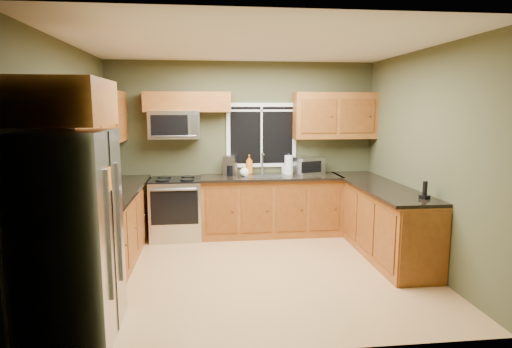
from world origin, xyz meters
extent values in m
plane|color=tan|center=(0.00, 0.00, 0.00)|extent=(4.20, 4.20, 0.00)
plane|color=white|center=(0.00, 0.00, 2.70)|extent=(4.20, 4.20, 0.00)
plane|color=#44462B|center=(0.00, 1.80, 1.35)|extent=(4.20, 0.00, 4.20)
plane|color=#44462B|center=(0.00, -1.80, 1.35)|extent=(4.20, 0.00, 4.20)
plane|color=#44462B|center=(-2.10, 0.00, 1.35)|extent=(0.00, 3.60, 3.60)
plane|color=#44462B|center=(2.10, 0.00, 1.35)|extent=(0.00, 3.60, 3.60)
cube|color=white|center=(0.30, 1.79, 1.55)|extent=(1.12, 0.03, 1.02)
cube|color=black|center=(0.30, 1.78, 1.55)|extent=(1.00, 0.01, 0.90)
cube|color=white|center=(0.30, 1.77, 1.55)|extent=(0.03, 0.01, 0.90)
cube|color=white|center=(0.30, 1.77, 1.94)|extent=(1.00, 0.01, 0.03)
cube|color=brown|center=(-1.80, 0.48, 0.45)|extent=(0.60, 2.65, 0.90)
cube|color=black|center=(-1.78, 0.48, 0.92)|extent=(0.65, 2.65, 0.04)
cube|color=brown|center=(0.42, 1.50, 0.45)|extent=(2.17, 0.60, 0.90)
cube|color=black|center=(0.42, 1.48, 0.92)|extent=(2.17, 0.65, 0.04)
cube|color=brown|center=(1.80, 0.55, 0.45)|extent=(0.60, 2.50, 0.90)
cube|color=brown|center=(1.80, -0.71, 0.45)|extent=(0.56, 0.02, 0.82)
cube|color=black|center=(1.78, 0.55, 0.92)|extent=(0.65, 2.50, 0.04)
cube|color=brown|center=(-1.94, 0.48, 1.86)|extent=(0.33, 2.65, 0.72)
cube|color=brown|center=(-0.85, 1.64, 2.07)|extent=(1.30, 0.33, 0.30)
cube|color=brown|center=(1.45, 1.64, 1.86)|extent=(1.30, 0.33, 0.72)
cube|color=brown|center=(-1.74, -1.30, 2.03)|extent=(0.72, 0.90, 0.38)
cube|color=#B7B7BC|center=(-1.74, -1.30, 0.90)|extent=(0.72, 0.90, 1.80)
cube|color=slate|center=(-1.37, -1.50, 0.95)|extent=(0.03, 0.04, 1.10)
cube|color=slate|center=(-1.37, -1.10, 0.95)|extent=(0.03, 0.04, 1.10)
cube|color=black|center=(-1.38, -1.30, 0.90)|extent=(0.01, 0.02, 1.78)
cube|color=orange|center=(-1.37, -1.40, 1.40)|extent=(0.01, 0.14, 0.20)
cube|color=#B7B7BC|center=(-1.05, 1.48, 0.45)|extent=(0.76, 0.65, 0.90)
cube|color=black|center=(-1.05, 1.48, 0.91)|extent=(0.76, 0.64, 0.03)
cube|color=black|center=(-1.05, 1.15, 0.55)|extent=(0.68, 0.02, 0.50)
cylinder|color=slate|center=(-1.05, 1.12, 0.82)|extent=(0.64, 0.04, 0.04)
cylinder|color=black|center=(-1.23, 1.33, 0.93)|extent=(0.20, 0.20, 0.01)
cylinder|color=black|center=(-0.87, 1.33, 0.93)|extent=(0.20, 0.20, 0.01)
cylinder|color=black|center=(-1.23, 1.61, 0.93)|extent=(0.20, 0.20, 0.01)
cylinder|color=black|center=(-0.87, 1.61, 0.93)|extent=(0.20, 0.20, 0.01)
cube|color=#B7B7BC|center=(-1.05, 1.61, 1.73)|extent=(0.76, 0.38, 0.42)
cube|color=black|center=(-1.11, 1.42, 1.73)|extent=(0.54, 0.01, 0.30)
cube|color=slate|center=(-0.74, 1.42, 1.73)|extent=(0.10, 0.01, 0.30)
cylinder|color=slate|center=(-1.05, 1.40, 1.57)|extent=(0.66, 0.02, 0.02)
cube|color=slate|center=(0.30, 1.48, 0.94)|extent=(0.60, 0.42, 0.02)
cylinder|color=#B7B7BC|center=(0.30, 1.68, 1.11)|extent=(0.03, 0.03, 0.34)
cylinder|color=#B7B7BC|center=(0.30, 1.60, 1.27)|extent=(0.03, 0.18, 0.03)
cube|color=#B7B7BC|center=(1.04, 1.62, 1.07)|extent=(0.50, 0.44, 0.26)
cube|color=black|center=(1.04, 1.46, 1.07)|extent=(0.34, 0.13, 0.18)
cube|color=slate|center=(-0.22, 1.65, 1.09)|extent=(0.22, 0.26, 0.30)
cylinder|color=black|center=(-0.22, 1.57, 1.02)|extent=(0.13, 0.13, 0.16)
cylinder|color=#B7B7BC|center=(-0.16, 1.65, 1.04)|extent=(0.15, 0.15, 0.19)
cone|color=black|center=(-0.16, 1.65, 1.15)|extent=(0.10, 0.10, 0.05)
cylinder|color=white|center=(0.71, 1.59, 1.09)|extent=(0.16, 0.16, 0.30)
cylinder|color=slate|center=(0.71, 1.59, 1.25)|extent=(0.03, 0.03, 0.04)
imported|color=orange|center=(0.09, 1.70, 1.09)|extent=(0.14, 0.15, 0.31)
imported|color=white|center=(0.67, 1.65, 1.04)|extent=(0.11, 0.11, 0.19)
imported|color=white|center=(0.00, 1.50, 1.03)|extent=(0.19, 0.19, 0.18)
cube|color=black|center=(1.94, -0.38, 0.96)|extent=(0.12, 0.12, 0.04)
cube|color=black|center=(1.94, -0.38, 1.06)|extent=(0.06, 0.05, 0.16)
camera|label=1|loc=(-0.55, -4.99, 1.99)|focal=30.00mm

